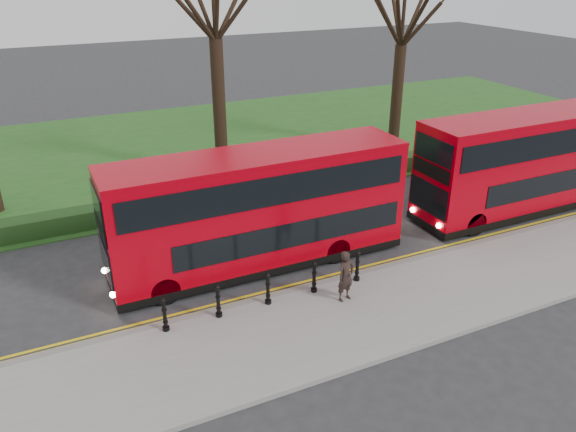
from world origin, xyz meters
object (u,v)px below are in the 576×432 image
bus_rear (531,162)px  pedestrian (346,276)px  bus_lead (259,211)px  bollard_row (268,289)px

bus_rear → pedestrian: bus_rear is taller
bus_lead → bollard_row: bearing=-107.6°
bollard_row → bus_lead: size_ratio=0.63×
bus_rear → pedestrian: (-10.52, -2.95, -1.11)m
bollard_row → pedestrian: pedestrian is taller
bus_rear → pedestrian: size_ratio=6.34×
pedestrian → bus_lead: bearing=99.6°
bus_rear → pedestrian: bearing=-164.3°
bollard_row → bus_rear: bearing=9.6°
bollard_row → pedestrian: 2.39m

